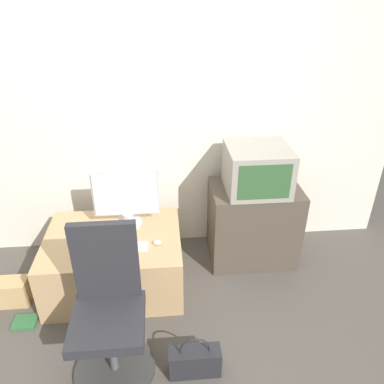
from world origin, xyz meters
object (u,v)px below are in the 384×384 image
crt_tv (257,169)px  handbag (195,361)px  office_chair (109,316)px  keyboard (129,247)px  cardboard_box_lower (7,292)px  book (25,322)px  main_monitor (126,199)px  mouse (157,242)px

crt_tv → handbag: bearing=-118.5°
crt_tv → office_chair: (-1.13, -1.01, -0.47)m
keyboard → crt_tv: (1.05, 0.40, 0.42)m
keyboard → crt_tv: bearing=20.9°
keyboard → cardboard_box_lower: size_ratio=0.88×
handbag → book: 1.33m
book → keyboard: bearing=15.6°
handbag → office_chair: bearing=167.4°
cardboard_box_lower → crt_tv: bearing=11.0°
keyboard → office_chair: office_chair is taller
main_monitor → handbag: bearing=-66.8°
cardboard_box_lower → main_monitor: bearing=18.7°
office_chair → handbag: bearing=-12.6°
keyboard → book: (-0.79, -0.22, -0.47)m
main_monitor → crt_tv: (1.07, 0.07, 0.19)m
mouse → book: 1.15m
keyboard → mouse: mouse is taller
office_chair → book: 0.91m
keyboard → mouse: size_ratio=4.50×
keyboard → book: size_ratio=1.67×
office_chair → cardboard_box_lower: (-0.89, 0.62, -0.33)m
book → crt_tv: bearing=18.6°
crt_tv → handbag: 1.51m
office_chair → handbag: size_ratio=3.10×
main_monitor → crt_tv: 1.09m
mouse → crt_tv: bearing=24.1°
keyboard → mouse: 0.22m
mouse → main_monitor: bearing=128.1°
main_monitor → cardboard_box_lower: size_ratio=1.59×
crt_tv → book: size_ratio=2.91×
main_monitor → crt_tv: bearing=3.7°
keyboard → book: keyboard is taller
keyboard → mouse: bearing=7.0°
main_monitor → office_chair: (-0.06, -0.94, -0.28)m
crt_tv → main_monitor: bearing=-176.3°
keyboard → mouse: (0.22, 0.03, 0.01)m
office_chair → keyboard: bearing=82.0°
handbag → main_monitor: bearing=113.2°
keyboard → handbag: bearing=-59.4°
crt_tv → book: 2.14m
main_monitor → handbag: (0.46, -1.06, -0.61)m
crt_tv → office_chair: crt_tv is taller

